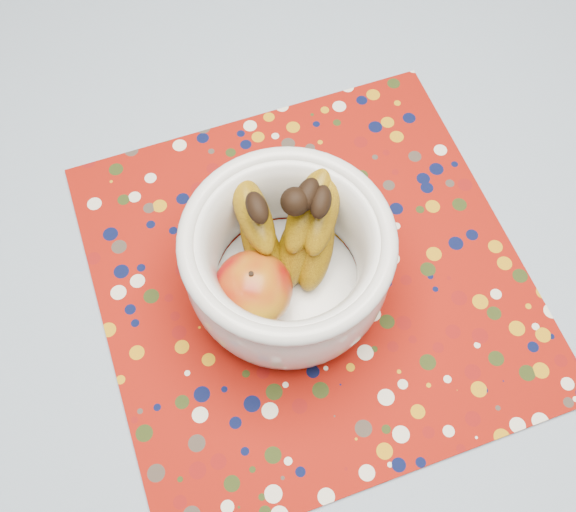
{
  "coord_description": "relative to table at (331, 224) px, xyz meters",
  "views": [
    {
      "loc": [
        0.0,
        -0.42,
        1.44
      ],
      "look_at": [
        -0.04,
        -0.13,
        0.84
      ],
      "focal_mm": 42.0,
      "sensor_mm": 36.0,
      "label": 1
    }
  ],
  "objects": [
    {
      "name": "table",
      "position": [
        0.0,
        0.0,
        0.0
      ],
      "size": [
        1.2,
        1.2,
        0.75
      ],
      "color": "brown",
      "rests_on": "ground"
    },
    {
      "name": "tablecloth",
      "position": [
        0.0,
        0.0,
        0.08
      ],
      "size": [
        1.32,
        1.32,
        0.01
      ],
      "primitive_type": "cube",
      "color": "slate",
      "rests_on": "table"
    },
    {
      "name": "placemat",
      "position": [
        -0.02,
        -0.12,
        0.09
      ],
      "size": [
        0.62,
        0.62,
        0.0
      ],
      "primitive_type": "cube",
      "rotation": [
        0.0,
        0.0,
        0.48
      ],
      "color": "maroon",
      "rests_on": "tablecloth"
    },
    {
      "name": "fruit_bowl",
      "position": [
        -0.04,
        -0.13,
        0.16
      ],
      "size": [
        0.21,
        0.21,
        0.15
      ],
      "color": "silver",
      "rests_on": "placemat"
    }
  ]
}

